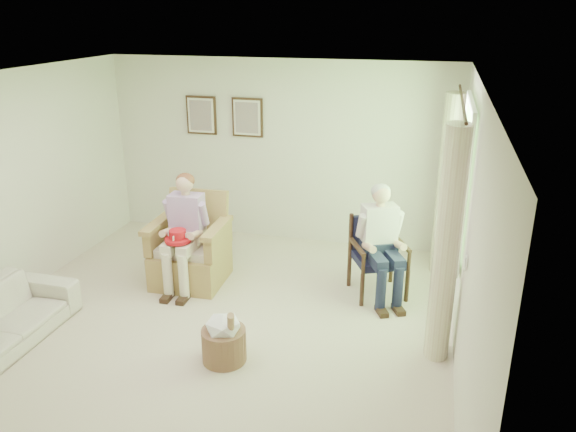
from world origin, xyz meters
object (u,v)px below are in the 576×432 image
Objects in this scene: person_wicker at (184,224)px; wicker_armchair at (191,255)px; wood_armchair at (379,252)px; red_hat at (178,237)px; hatbox at (224,338)px; person_dark at (379,235)px.

wicker_armchair is at bearing 88.13° from person_wicker.
wood_armchair is 2.38m from red_hat.
wicker_armchair is 1.74× the size of hatbox.
person_wicker reaches higher than person_dark.
wood_armchair is at bearing 16.63° from red_hat.
person_wicker is (-0.00, -0.15, 0.46)m from wicker_armchair.
person_dark is 2.18m from hatbox.
red_hat is (-2.27, -0.53, -0.05)m from person_dark.
person_dark is at bearing 13.04° from red_hat.
wicker_armchair is at bearing 91.40° from red_hat.
person_dark is (2.28, 0.18, 0.43)m from wicker_armchair.
wood_armchair is 2.97× the size of red_hat.
hatbox is at bearing -58.22° from wicker_armchair.
red_hat is at bearing -90.48° from wicker_armchair.
wicker_armchair is 1.20× the size of wood_armchair.
person_wicker is at bearing 162.26° from person_dark.
hatbox is (1.00, -1.16, -0.48)m from red_hat.
red_hat is (0.01, -0.35, 0.38)m from wicker_armchair.
red_hat is at bearing -89.47° from person_wicker.
red_hat is (-2.27, -0.68, 0.23)m from wood_armchair.
wood_armchair is 1.45× the size of hatbox.
person_dark is (0.00, -0.15, 0.28)m from wood_armchair.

